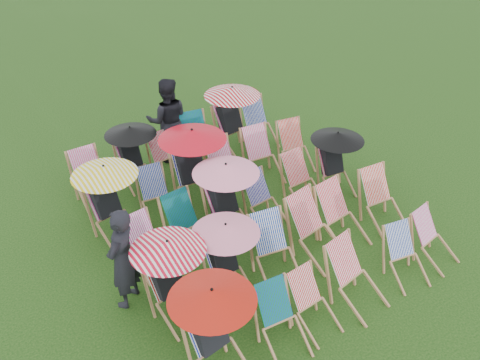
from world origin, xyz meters
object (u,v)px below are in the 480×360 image
person_rear (168,120)px  person_left (123,259)px  deckchair_29 (259,123)px  deckchair_0 (215,332)px  deckchair_5 (435,239)px

person_rear → person_left: bearing=77.9°
deckchair_29 → person_left: 5.23m
deckchair_0 → person_left: size_ratio=0.80×
deckchair_5 → deckchair_0: bearing=168.7°
deckchair_29 → person_rear: bearing=172.1°
person_rear → deckchair_0: bearing=93.0°
deckchair_5 → person_rear: size_ratio=0.47×
deckchair_0 → deckchair_29: size_ratio=1.38×
deckchair_5 → person_rear: 5.60m
deckchair_29 → person_left: size_ratio=0.58×
deckchair_5 → deckchair_29: (-0.11, 4.72, 0.06)m
deckchair_29 → deckchair_0: bearing=-125.2°
person_rear → deckchair_5: bearing=136.0°
deckchair_0 → person_rear: size_ratio=0.73×
deckchair_0 → deckchair_5: 4.04m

